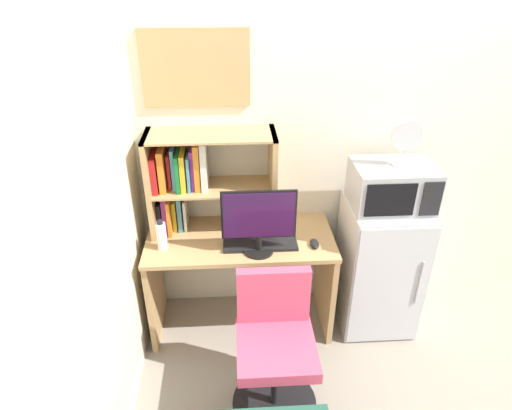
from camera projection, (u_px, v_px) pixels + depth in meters
The scene contains 13 objects.
wall_back at pixel (445, 132), 2.90m from camera, with size 6.40×0.04×2.60m, color silver.
wall_left at pixel (35, 327), 1.38m from camera, with size 0.04×4.40×2.60m, color silver.
desk at pixel (241, 265), 2.96m from camera, with size 1.20×0.56×0.73m.
hutch_bookshelf at pixel (193, 179), 2.78m from camera, with size 0.79×0.30×0.65m.
monitor at pixel (259, 219), 2.60m from camera, with size 0.44×0.18×0.41m.
keyboard at pixel (260, 245), 2.76m from camera, with size 0.46×0.14×0.02m, color black.
computer_mouse at pixel (315, 244), 2.76m from camera, with size 0.06×0.11×0.03m, color black.
water_bottle at pixel (162, 236), 2.70m from camera, with size 0.06×0.06×0.20m.
mini_fridge at pixel (379, 266), 3.02m from camera, with size 0.50×0.50×0.93m.
microwave at pixel (392, 186), 2.72m from camera, with size 0.49×0.36×0.27m.
desk_fan at pixel (406, 139), 2.57m from camera, with size 0.18×0.11×0.29m.
desk_chair at pixel (275, 353), 2.47m from camera, with size 0.49×0.49×0.84m.
wall_corkboard at pixel (196, 68), 2.57m from camera, with size 0.63×0.02×0.44m, color tan.
Camera 1 is at (-1.00, -2.66, 2.31)m, focal length 31.28 mm.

